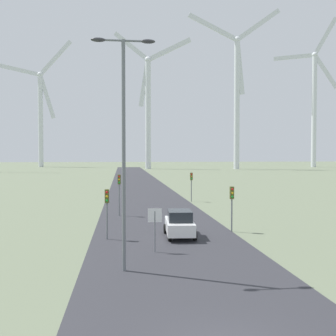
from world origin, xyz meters
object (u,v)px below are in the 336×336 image
at_px(streetlamp, 124,129).
at_px(stop_sign_near, 155,221).
at_px(traffic_light_post_near_left, 107,203).
at_px(wind_turbine_right, 237,90).
at_px(wind_turbine_left, 41,109).
at_px(wind_turbine_far_right, 314,100).
at_px(car_approaching, 180,224).
at_px(wind_turbine_center, 148,102).
at_px(traffic_light_post_mid_left, 119,186).
at_px(traffic_light_post_near_right, 232,199).
at_px(traffic_light_post_mid_right, 191,180).

height_order(streetlamp, stop_sign_near, streetlamp).
bearing_deg(stop_sign_near, traffic_light_post_near_left, 127.19).
bearing_deg(wind_turbine_right, stop_sign_near, -108.53).
bearing_deg(streetlamp, wind_turbine_left, 102.53).
height_order(wind_turbine_right, wind_turbine_far_right, wind_turbine_far_right).
bearing_deg(wind_turbine_far_right, wind_turbine_left, 172.17).
relative_size(streetlamp, wind_turbine_far_right, 0.17).
bearing_deg(car_approaching, streetlamp, -116.96).
relative_size(streetlamp, wind_turbine_center, 0.20).
distance_m(car_approaching, wind_turbine_center, 132.71).
relative_size(stop_sign_near, traffic_light_post_mid_left, 0.67).
relative_size(traffic_light_post_near_left, wind_turbine_left, 0.06).
bearing_deg(traffic_light_post_near_left, wind_turbine_right, 69.77).
height_order(traffic_light_post_near_left, wind_turbine_left, wind_turbine_left).
bearing_deg(traffic_light_post_near_left, wind_turbine_far_right, 58.66).
height_order(traffic_light_post_mid_left, car_approaching, traffic_light_post_mid_left).
bearing_deg(traffic_light_post_near_left, streetlamp, -81.47).
distance_m(traffic_light_post_mid_left, wind_turbine_left, 158.13).
height_order(traffic_light_post_near_right, wind_turbine_left, wind_turbine_left).
bearing_deg(traffic_light_post_near_left, stop_sign_near, -52.81).
distance_m(stop_sign_near, car_approaching, 4.56).
bearing_deg(traffic_light_post_mid_right, wind_turbine_center, 88.93).
height_order(wind_turbine_left, wind_turbine_right, wind_turbine_right).
bearing_deg(wind_turbine_right, traffic_light_post_near_left, -110.23).
bearing_deg(traffic_light_post_near_right, wind_turbine_center, 88.95).
relative_size(traffic_light_post_near_left, traffic_light_post_mid_right, 0.96).
xyz_separation_m(streetlamp, traffic_light_post_near_left, (-1.09, 7.26, -4.41)).
height_order(traffic_light_post_near_right, car_approaching, traffic_light_post_near_right).
bearing_deg(stop_sign_near, wind_turbine_center, 86.40).
height_order(car_approaching, wind_turbine_center, wind_turbine_center).
bearing_deg(streetlamp, traffic_light_post_near_right, 48.26).
distance_m(wind_turbine_left, wind_turbine_far_right, 125.84).
bearing_deg(traffic_light_post_mid_left, stop_sign_near, -81.18).
bearing_deg(car_approaching, wind_turbine_right, 71.76).
height_order(streetlamp, traffic_light_post_near_right, streetlamp).
relative_size(stop_sign_near, traffic_light_post_mid_right, 0.73).
distance_m(streetlamp, wind_turbine_far_right, 176.72).
relative_size(traffic_light_post_mid_left, wind_turbine_right, 0.06).
bearing_deg(wind_turbine_right, traffic_light_post_mid_left, -111.53).
bearing_deg(streetlamp, wind_turbine_far_right, 60.20).
xyz_separation_m(traffic_light_post_near_right, wind_turbine_right, (36.70, 122.29, 28.53)).
xyz_separation_m(stop_sign_near, traffic_light_post_mid_left, (-2.14, 13.80, 1.01)).
bearing_deg(wind_turbine_right, wind_turbine_far_right, 26.16).
distance_m(traffic_light_post_mid_right, car_approaching, 20.40).
relative_size(traffic_light_post_near_left, wind_turbine_right, 0.05).
relative_size(traffic_light_post_near_right, car_approaching, 0.78).
relative_size(traffic_light_post_mid_right, wind_turbine_right, 0.05).
xyz_separation_m(traffic_light_post_mid_right, wind_turbine_right, (36.40, 103.75, 28.39)).
bearing_deg(car_approaching, traffic_light_post_near_left, -177.52).
bearing_deg(wind_turbine_far_right, wind_turbine_center, -169.34).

